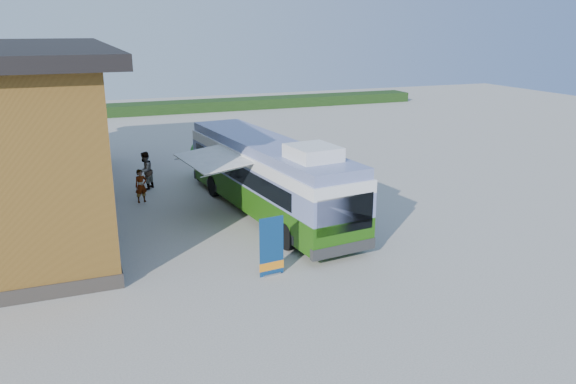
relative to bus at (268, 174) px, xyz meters
name	(u,v)px	position (x,y,z in m)	size (l,w,h in m)	color
ground	(305,259)	(-0.46, -5.38, -1.87)	(100.00, 100.00, 0.00)	#BCB7AD
barn	(1,135)	(-10.96, 4.62, 1.72)	(9.60, 21.20, 7.50)	brown
hedge	(232,104)	(7.54, 32.62, -1.37)	(40.00, 3.00, 1.00)	#264419
bus	(268,174)	(0.00, 0.00, 0.00)	(4.17, 12.94, 3.91)	#2F6E12
awning	(220,155)	(-2.11, 0.34, 0.98)	(3.11, 4.50, 0.52)	white
banner	(272,252)	(-2.06, -6.22, -1.00)	(0.92, 0.25, 2.11)	navy
picnic_table	(320,207)	(1.73, -1.81, -1.21)	(1.89, 1.78, 0.88)	tan
person_a	(141,186)	(-5.17, 3.90, -1.05)	(0.60, 0.39, 1.64)	#999999
person_b	(145,171)	(-4.66, 6.12, -0.87)	(0.97, 0.76, 2.00)	#999999
slurry_tanker	(219,161)	(-0.82, 5.68, -0.59)	(2.27, 5.96, 2.21)	#1B8B19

